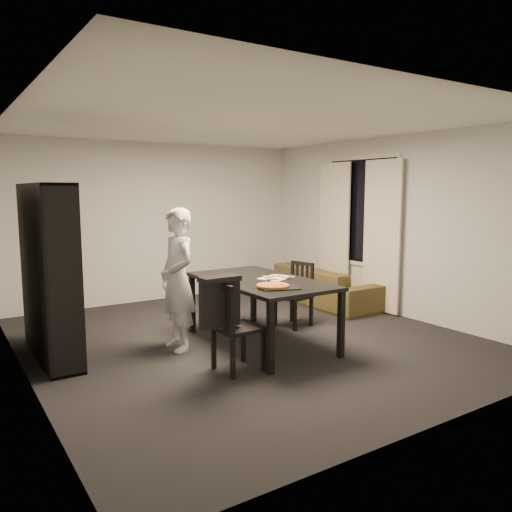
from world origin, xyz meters
TOP-DOWN VIEW (x-y plane):
  - room at (0.00, 0.00)m, footprint 5.01×5.51m
  - window_pane at (2.48, 0.60)m, footprint 0.02×1.40m
  - window_frame at (2.48, 0.60)m, footprint 0.03×1.52m
  - curtain_left at (2.40, 0.08)m, footprint 0.03×0.70m
  - curtain_right at (2.40, 1.12)m, footprint 0.03×0.70m
  - bookshelf at (-2.16, 0.60)m, footprint 0.35×1.50m
  - dining_table at (0.03, -0.24)m, footprint 1.04×1.88m
  - chair_left at (-0.73, -0.86)m, footprint 0.44×0.44m
  - chair_right at (0.92, 0.19)m, footprint 0.48×0.48m
  - draped_jacket at (-0.86, -0.86)m, footprint 0.43×0.19m
  - person at (-0.87, 0.11)m, footprint 0.40×0.60m
  - baking_tray at (-0.09, -0.79)m, footprint 0.48×0.43m
  - pepperoni_pizza at (-0.15, -0.76)m, footprint 0.35×0.35m
  - kitchen_towel at (0.23, -0.29)m, footprint 0.48×0.42m
  - pizza_slices at (0.22, -0.30)m, footprint 0.41×0.36m
  - sofa at (2.05, 0.98)m, footprint 0.81×2.08m

SIDE VIEW (x-z plane):
  - sofa at x=2.05m, z-range 0.00..0.61m
  - chair_right at x=0.92m, z-range 0.06..0.92m
  - chair_left at x=-0.73m, z-range 0.06..0.99m
  - dining_table at x=0.03m, z-range 0.32..1.11m
  - draped_jacket at x=-0.86m, z-range 0.51..1.02m
  - kitchen_towel at x=0.23m, z-range 0.78..0.79m
  - baking_tray at x=-0.09m, z-range 0.78..0.80m
  - pizza_slices at x=0.22m, z-range 0.79..0.81m
  - pepperoni_pizza at x=-0.15m, z-range 0.79..0.82m
  - person at x=-0.87m, z-range 0.00..1.63m
  - bookshelf at x=-2.16m, z-range 0.00..1.90m
  - curtain_left at x=2.40m, z-range 0.02..2.27m
  - curtain_right at x=2.40m, z-range 0.02..2.27m
  - room at x=0.00m, z-range 0.00..2.60m
  - window_pane at x=2.48m, z-range 0.70..2.30m
  - window_frame at x=2.48m, z-range 0.64..2.36m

